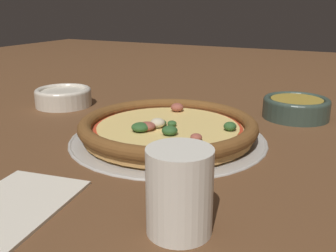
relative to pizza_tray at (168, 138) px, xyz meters
The scene contains 8 objects.
ground_plane 0.00m from the pizza_tray, ahead, with size 3.00×3.00×0.00m, color brown.
pizza_tray is the anchor object (origin of this frame).
pizza 0.02m from the pizza_tray, 162.21° to the right, with size 0.31×0.31×0.04m.
bowl_near 0.30m from the pizza_tray, 35.83° to the right, with size 0.14×0.14×0.04m.
bowl_far 0.34m from the pizza_tray, 72.29° to the left, with size 0.13×0.13×0.04m.
drinking_cup 0.29m from the pizza_tray, 150.89° to the right, with size 0.07×0.07×0.09m.
napkin 0.30m from the pizza_tray, 169.24° to the left, with size 0.18×0.14×0.01m.
fork 0.27m from the pizza_tray, 161.57° to the left, with size 0.02×0.17×0.00m.
Camera 1 is at (-0.59, -0.30, 0.23)m, focal length 42.00 mm.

